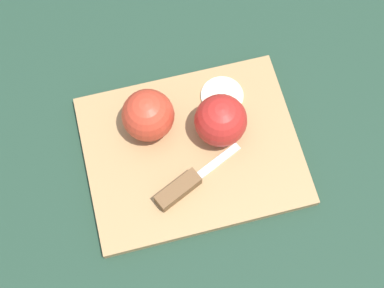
% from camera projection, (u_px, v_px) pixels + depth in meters
% --- Properties ---
extents(ground_plane, '(4.00, 4.00, 0.00)m').
position_uv_depth(ground_plane, '(192.00, 152.00, 0.83)').
color(ground_plane, '#1E3828').
extents(cutting_board, '(0.35, 0.29, 0.02)m').
position_uv_depth(cutting_board, '(192.00, 151.00, 0.82)').
color(cutting_board, '#A37A4C').
rests_on(cutting_board, ground_plane).
extents(apple_half_left, '(0.08, 0.08, 0.08)m').
position_uv_depth(apple_half_left, '(148.00, 116.00, 0.79)').
color(apple_half_left, red).
rests_on(apple_half_left, cutting_board).
extents(apple_half_right, '(0.08, 0.08, 0.08)m').
position_uv_depth(apple_half_right, '(221.00, 121.00, 0.79)').
color(apple_half_right, red).
rests_on(apple_half_right, cutting_board).
extents(knife, '(0.15, 0.07, 0.02)m').
position_uv_depth(knife, '(181.00, 188.00, 0.78)').
color(knife, silver).
rests_on(knife, cutting_board).
extents(apple_slice, '(0.07, 0.07, 0.00)m').
position_uv_depth(apple_slice, '(222.00, 96.00, 0.84)').
color(apple_slice, beige).
rests_on(apple_slice, cutting_board).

